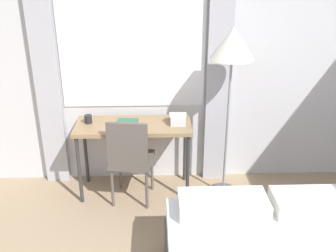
% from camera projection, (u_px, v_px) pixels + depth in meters
% --- Properties ---
extents(wall_back_with_window, '(5.70, 0.13, 2.70)m').
position_uv_depth(wall_back_with_window, '(181.00, 57.00, 3.93)').
color(wall_back_with_window, silver).
rests_on(wall_back_with_window, ground_plane).
extents(desk, '(1.14, 0.47, 0.76)m').
position_uv_depth(desk, '(134.00, 131.00, 3.90)').
color(desk, '#937551').
rests_on(desk, ground_plane).
extents(desk_chair, '(0.45, 0.45, 0.91)m').
position_uv_depth(desk_chair, '(130.00, 156.00, 3.78)').
color(desk_chair, '#59514C').
rests_on(desk_chair, ground_plane).
extents(standing_lamp, '(0.41, 0.41, 1.72)m').
position_uv_depth(standing_lamp, '(232.00, 54.00, 3.53)').
color(standing_lamp, '#4C4C51').
rests_on(standing_lamp, ground_plane).
extents(telephone, '(0.17, 0.17, 0.11)m').
position_uv_depth(telephone, '(178.00, 119.00, 3.87)').
color(telephone, silver).
rests_on(telephone, desk).
extents(book, '(0.21, 0.20, 0.02)m').
position_uv_depth(book, '(127.00, 122.00, 3.87)').
color(book, '#33664C').
rests_on(book, desk).
extents(mug, '(0.07, 0.07, 0.08)m').
position_uv_depth(mug, '(88.00, 119.00, 3.88)').
color(mug, '#262628').
rests_on(mug, desk).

